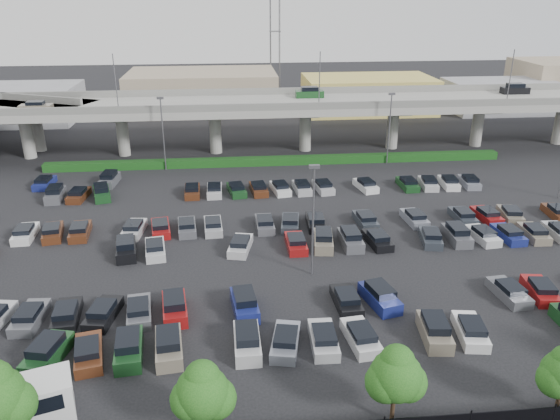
% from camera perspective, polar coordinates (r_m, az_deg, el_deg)
% --- Properties ---
extents(ground, '(280.00, 280.00, 0.00)m').
position_cam_1_polar(ground, '(56.70, 2.11, -2.79)').
color(ground, black).
extents(overpass, '(150.00, 13.00, 15.80)m').
position_cam_1_polar(overpass, '(84.91, -0.81, 10.70)').
color(overpass, gray).
rests_on(overpass, ground).
extents(hedge, '(66.00, 1.60, 1.10)m').
position_cam_1_polar(hedge, '(79.74, -0.24, 5.17)').
color(hedge, '#113A12').
rests_on(hedge, ground).
extents(tree_row, '(65.07, 3.66, 5.94)m').
position_cam_1_polar(tree_row, '(32.76, 9.84, -16.84)').
color(tree_row, '#332316').
rests_on(tree_row, ground).
extents(shuttle_bus, '(8.25, 4.97, 2.51)m').
position_cam_1_polar(shuttle_bus, '(37.43, -27.00, -17.85)').
color(shuttle_bus, silver).
rests_on(shuttle_bus, ground).
extents(parked_cars, '(62.70, 41.63, 1.67)m').
position_cam_1_polar(parked_cars, '(52.50, 1.23, -4.20)').
color(parked_cars, '#18441E').
rests_on(parked_cars, ground).
extents(light_poles, '(66.90, 48.38, 10.30)m').
position_cam_1_polar(light_poles, '(55.86, -2.27, 3.71)').
color(light_poles, '#545459').
rests_on(light_poles, ground).
extents(distant_buildings, '(138.00, 24.00, 9.00)m').
position_cam_1_polar(distant_buildings, '(116.14, 4.25, 12.17)').
color(distant_buildings, gray).
rests_on(distant_buildings, ground).
extents(comm_tower, '(2.40, 2.40, 30.00)m').
position_cam_1_polar(comm_tower, '(125.65, -0.53, 18.45)').
color(comm_tower, '#545459').
rests_on(comm_tower, ground).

